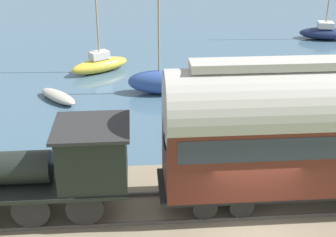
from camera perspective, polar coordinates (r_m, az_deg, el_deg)
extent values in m
cube|color=#84755B|center=(15.69, 9.19, -11.12)|extent=(5.58, 56.00, 0.51)
cube|color=#4C4742|center=(14.90, 9.95, -11.87)|extent=(0.07, 54.88, 0.12)
cube|color=#4C4742|center=(16.15, 8.64, -8.61)|extent=(0.07, 54.88, 0.12)
cylinder|color=black|center=(14.22, -10.11, -10.75)|extent=(0.12, 1.13, 1.13)
cylinder|color=black|center=(15.53, -9.62, -7.43)|extent=(0.12, 1.13, 1.13)
cylinder|color=black|center=(14.48, -16.37, -10.76)|extent=(0.12, 1.13, 1.13)
cylinder|color=black|center=(15.76, -15.32, -7.49)|extent=(0.12, 1.13, 1.13)
cube|color=black|center=(14.87, -16.02, -7.59)|extent=(2.07, 5.67, 0.12)
cube|color=black|center=(14.14, -9.10, -4.35)|extent=(1.97, 1.99, 1.71)
cube|color=#282828|center=(13.73, -9.35, -1.04)|extent=(2.17, 2.23, 0.10)
cylinder|color=black|center=(14.58, 8.99, -10.56)|extent=(0.12, 0.76, 0.76)
cylinder|color=black|center=(15.86, 7.74, -7.34)|extent=(0.12, 0.76, 0.76)
cylinder|color=black|center=(14.38, 4.54, -10.86)|extent=(0.12, 0.76, 0.76)
cylinder|color=black|center=(15.67, 3.68, -7.56)|extent=(0.12, 0.76, 0.76)
cube|color=black|center=(15.59, 15.75, -7.39)|extent=(2.04, 9.00, 0.16)
cube|color=#5B2319|center=(14.95, 16.33, -2.97)|extent=(2.26, 8.64, 2.54)
cube|color=#2D333D|center=(14.76, 16.54, -1.43)|extent=(2.29, 8.10, 0.71)
cylinder|color=#B2ADA3|center=(14.43, 16.92, 1.52)|extent=(2.37, 8.64, 2.37)
cube|color=#B2ADA3|center=(14.00, 17.57, 6.46)|extent=(0.79, 7.20, 0.24)
ellipsoid|color=gold|center=(29.13, -8.30, 6.44)|extent=(3.00, 3.83, 0.85)
cylinder|color=#9E8460|center=(28.37, -8.67, 12.14)|extent=(0.10, 0.10, 5.07)
cube|color=silver|center=(28.94, -8.38, 7.66)|extent=(1.20, 1.34, 0.45)
ellipsoid|color=#192347|center=(38.33, 18.53, 9.81)|extent=(2.53, 4.04, 0.86)
cube|color=silver|center=(38.19, 18.66, 10.75)|extent=(1.25, 1.33, 0.45)
ellipsoid|color=#335199|center=(25.33, -1.09, 4.47)|extent=(1.69, 3.53, 1.29)
cylinder|color=#9E8460|center=(24.49, -1.15, 10.97)|extent=(0.10, 0.10, 4.61)
ellipsoid|color=#B7B2A3|center=(25.15, -13.26, 2.64)|extent=(2.79, 2.52, 0.47)
ellipsoid|color=beige|center=(20.43, 17.38, -3.25)|extent=(2.01, 2.21, 0.37)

